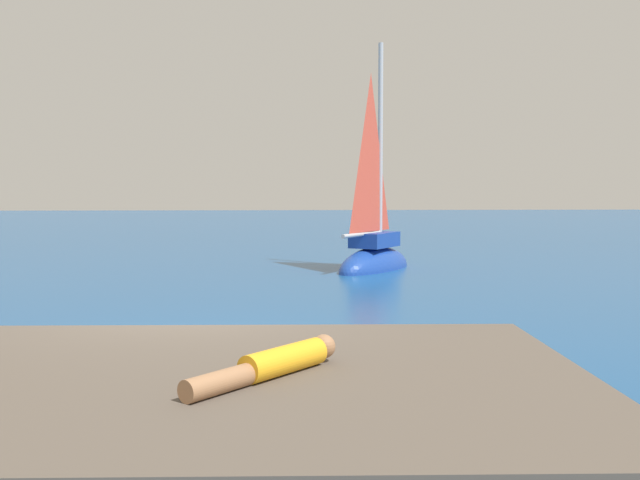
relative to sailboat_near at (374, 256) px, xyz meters
The scene contains 6 objects.
ground_plane 11.44m from the sailboat_near, 110.21° to the right, with size 160.00×160.00×0.00m, color navy.
shore_ledge 14.78m from the sailboat_near, 107.19° to the right, with size 8.30×4.40×0.68m, color brown.
boulder_seaward 12.50m from the sailboat_near, 106.74° to the right, with size 0.84×0.67×0.46m, color #4E4A3B.
boulder_inland 13.15m from the sailboat_near, 111.69° to the right, with size 0.82×0.66×0.45m, color #504C3F.
sailboat_near is the anchor object (origin of this frame).
person_sunbather 14.62m from the sailboat_near, 101.57° to the right, with size 1.28×1.40×0.25m.
Camera 1 is at (1.02, -9.39, 2.22)m, focal length 39.44 mm.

